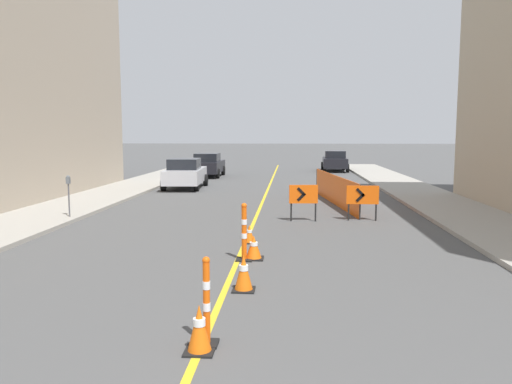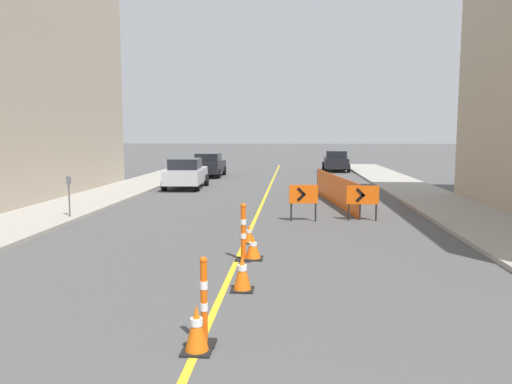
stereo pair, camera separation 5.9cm
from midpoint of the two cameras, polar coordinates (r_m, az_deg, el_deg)
lane_stripe at (r=23.96m, az=1.06°, el=-0.24°), size 0.12×45.09×0.01m
sidewalk_left at (r=25.40m, az=-15.68°, el=0.04°), size 3.01×45.09×0.13m
sidewalk_right at (r=24.68m, az=18.30°, el=-0.23°), size 3.01×45.09×0.13m
traffic_cone_second at (r=6.86m, az=-6.75°, el=-15.25°), size 0.40×0.40×0.65m
traffic_cone_third at (r=9.29m, az=-1.61°, el=-9.22°), size 0.42×0.42×0.68m
traffic_cone_fourth at (r=11.57m, az=-0.42°, el=-6.35°), size 0.45×0.45×0.56m
traffic_cone_fifth at (r=13.24m, az=-0.89°, el=-4.83°), size 0.35×0.35×0.49m
delineator_post_front at (r=6.99m, az=-5.91°, el=-12.93°), size 0.31×0.31×1.24m
delineator_post_rear at (r=11.39m, az=-1.51°, el=-4.96°), size 0.37×0.37×1.33m
arrow_barricade_primary at (r=16.50m, az=5.34°, el=-0.45°), size 0.95×0.15×1.21m
arrow_barricade_secondary at (r=16.91m, az=11.98°, el=-0.48°), size 1.06×0.08×1.17m
safety_mesh_fence at (r=20.78m, az=8.88°, el=0.28°), size 1.11×7.66×1.20m
parked_car_curb_near at (r=26.73m, az=-8.16°, el=2.12°), size 2.04×4.40×1.59m
parked_car_curb_mid at (r=33.90m, az=-5.57°, el=3.10°), size 1.93×4.31×1.59m
parked_car_curb_far at (r=39.24m, az=8.95°, el=3.53°), size 1.98×4.37×1.59m
parking_meter_far_curb at (r=17.69m, az=-20.74°, el=0.47°), size 0.12×0.11×1.39m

